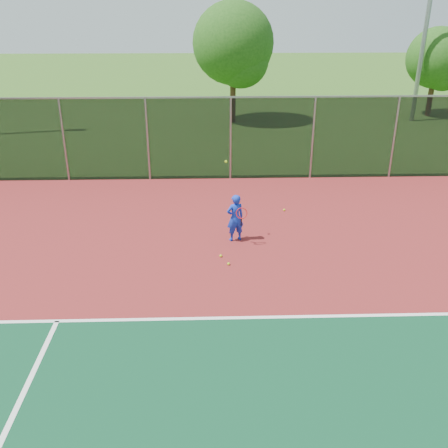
{
  "coord_description": "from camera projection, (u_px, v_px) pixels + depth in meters",
  "views": [
    {
      "loc": [
        -3.79,
        -5.74,
        6.15
      ],
      "look_at": [
        -3.45,
        5.0,
        1.3
      ],
      "focal_mm": 40.0,
      "sensor_mm": 36.0,
      "label": 1
    }
  ],
  "objects": [
    {
      "name": "practice_ball_0",
      "position": [
        229.0,
        264.0,
        12.59
      ],
      "size": [
        0.07,
        0.07,
        0.07
      ],
      "primitive_type": "sphere",
      "color": "#B6DA19",
      "rests_on": "court_apron"
    },
    {
      "name": "tree_back_mid",
      "position": [
        439.0,
        61.0,
        27.55
      ],
      "size": [
        3.3,
        3.3,
        4.85
      ],
      "color": "#3C2316",
      "rests_on": "ground"
    },
    {
      "name": "practice_ball_4",
      "position": [
        221.0,
        256.0,
        12.98
      ],
      "size": [
        0.07,
        0.07,
        0.07
      ],
      "primitive_type": "sphere",
      "color": "#B6DA19",
      "rests_on": "court_apron"
    },
    {
      "name": "tree_back_left",
      "position": [
        235.0,
        47.0,
        25.75
      ],
      "size": [
        4.21,
        4.21,
        6.19
      ],
      "color": "#3C2316",
      "rests_on": "ground"
    },
    {
      "name": "court_apron",
      "position": [
        406.0,
        346.0,
        9.68
      ],
      "size": [
        30.0,
        20.0,
        0.02
      ],
      "primitive_type": "cube",
      "color": "maroon",
      "rests_on": "ground"
    },
    {
      "name": "fence_back",
      "position": [
        313.0,
        137.0,
        18.15
      ],
      "size": [
        30.0,
        0.06,
        3.03
      ],
      "color": "black",
      "rests_on": "court_apron"
    },
    {
      "name": "tennis_player",
      "position": [
        235.0,
        218.0,
        13.63
      ],
      "size": [
        0.59,
        0.65,
        2.28
      ],
      "color": "#1432BF",
      "rests_on": "court_apron"
    },
    {
      "name": "practice_ball_5",
      "position": [
        284.0,
        210.0,
        15.8
      ],
      "size": [
        0.07,
        0.07,
        0.07
      ],
      "primitive_type": "sphere",
      "color": "#B6DA19",
      "rests_on": "court_apron"
    }
  ]
}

